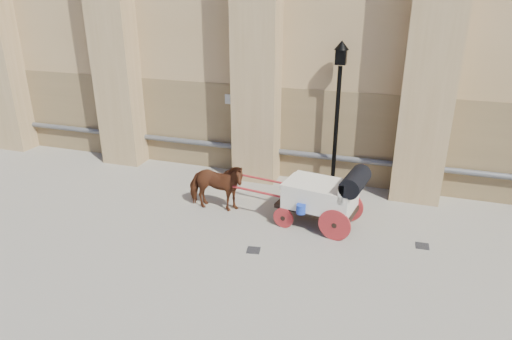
% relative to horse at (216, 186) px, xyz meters
% --- Properties ---
extents(ground, '(90.00, 90.00, 0.00)m').
position_rel_horse_xyz_m(ground, '(1.36, -1.00, -0.73)').
color(ground, gray).
rests_on(ground, ground).
extents(horse, '(1.77, 0.88, 1.46)m').
position_rel_horse_xyz_m(horse, '(0.00, 0.00, 0.00)').
color(horse, '#5B2E15').
rests_on(horse, ground).
extents(carriage, '(4.01, 1.64, 1.71)m').
position_rel_horse_xyz_m(carriage, '(3.08, 0.03, 0.19)').
color(carriage, black).
rests_on(carriage, ground).
extents(street_lamp, '(0.43, 0.43, 4.54)m').
position_rel_horse_xyz_m(street_lamp, '(2.90, 2.57, 1.70)').
color(street_lamp, black).
rests_on(street_lamp, ground).
extents(drain_grate_near, '(0.37, 0.37, 0.01)m').
position_rel_horse_xyz_m(drain_grate_near, '(1.69, -1.73, -0.72)').
color(drain_grate_near, black).
rests_on(drain_grate_near, ground).
extents(drain_grate_far, '(0.33, 0.33, 0.01)m').
position_rel_horse_xyz_m(drain_grate_far, '(5.60, -0.24, -0.72)').
color(drain_grate_far, black).
rests_on(drain_grate_far, ground).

